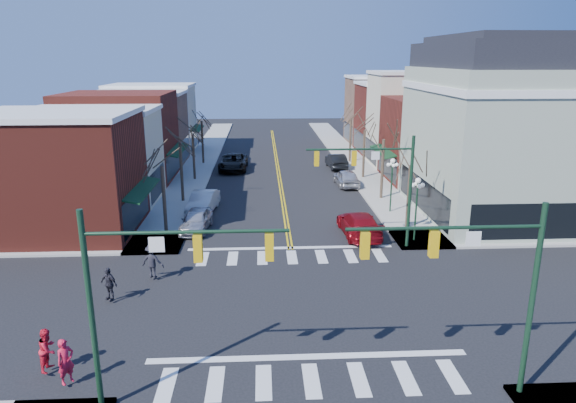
{
  "coord_description": "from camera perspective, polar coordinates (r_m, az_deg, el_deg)",
  "views": [
    {
      "loc": [
        -1.75,
        -22.86,
        11.71
      ],
      "look_at": [
        -0.1,
        8.79,
        2.8
      ],
      "focal_mm": 32.0,
      "sensor_mm": 36.0,
      "label": 1
    }
  ],
  "objects": [
    {
      "name": "pedestrian_dark_a",
      "position": [
        27.03,
        -19.29,
        -8.62
      ],
      "size": [
        1.06,
        0.83,
        1.68
      ],
      "primitive_type": "imported",
      "rotation": [
        0.0,
        0.0,
        -0.51
      ],
      "color": "#222129",
      "rests_on": "sidewalk_left"
    },
    {
      "name": "lamppost_midblock",
      "position": [
        40.12,
        11.47,
        2.79
      ],
      "size": [
        0.36,
        0.36,
        4.33
      ],
      "color": "#14331E",
      "rests_on": "ground"
    },
    {
      "name": "traffic_mast_near_left",
      "position": [
        17.39,
        -15.49,
        -8.65
      ],
      "size": [
        6.6,
        0.28,
        7.2
      ],
      "color": "#14331E",
      "rests_on": "ground"
    },
    {
      "name": "sidewalk_right",
      "position": [
        45.64,
        10.43,
        0.67
      ],
      "size": [
        3.5,
        70.0,
        0.15
      ],
      "primitive_type": "cube",
      "color": "#9E9B93",
      "rests_on": "ground"
    },
    {
      "name": "bldg_right_brick_b",
      "position": [
        66.57,
        12.21,
        8.92
      ],
      "size": [
        10.0,
        8.0,
        8.5
      ],
      "primitive_type": "cube",
      "color": "maroon",
      "rests_on": "ground"
    },
    {
      "name": "car_left_near",
      "position": [
        36.46,
        -10.17,
        -2.04
      ],
      "size": [
        2.22,
        4.6,
        1.51
      ],
      "primitive_type": "imported",
      "rotation": [
        0.0,
        0.0,
        -0.1
      ],
      "color": "#BAB9BF",
      "rests_on": "ground"
    },
    {
      "name": "ground",
      "position": [
        25.75,
        1.27,
        -11.36
      ],
      "size": [
        160.0,
        160.0,
        0.0
      ],
      "primitive_type": "plane",
      "color": "black",
      "rests_on": "ground"
    },
    {
      "name": "tree_right_d",
      "position": [
        59.47,
        6.93,
        6.66
      ],
      "size": [
        0.24,
        0.24,
        4.97
      ],
      "primitive_type": "cylinder",
      "color": "#382B21",
      "rests_on": "ground"
    },
    {
      "name": "car_right_far",
      "position": [
        56.51,
        5.39,
        4.5
      ],
      "size": [
        1.99,
        4.95,
        1.6
      ],
      "primitive_type": "imported",
      "rotation": [
        0.0,
        0.0,
        3.2
      ],
      "color": "black",
      "rests_on": "ground"
    },
    {
      "name": "tree_right_a",
      "position": [
        36.58,
        13.24,
        0.38
      ],
      "size": [
        0.24,
        0.24,
        4.62
      ],
      "primitive_type": "cylinder",
      "color": "#382B21",
      "rests_on": "ground"
    },
    {
      "name": "lamppost_corner",
      "position": [
        34.05,
        14.12,
        0.33
      ],
      "size": [
        0.36,
        0.36,
        4.33
      ],
      "color": "#14331E",
      "rests_on": "ground"
    },
    {
      "name": "car_left_far",
      "position": [
        55.62,
        -6.08,
        4.36
      ],
      "size": [
        3.04,
        6.27,
        1.72
      ],
      "primitive_type": "imported",
      "rotation": [
        0.0,
        0.0,
        -0.03
      ],
      "color": "black",
      "rests_on": "ground"
    },
    {
      "name": "bldg_right_brick_a",
      "position": [
        52.16,
        16.48,
        6.56
      ],
      "size": [
        10.0,
        8.5,
        8.0
      ],
      "primitive_type": "cube",
      "color": "maroon",
      "rests_on": "ground"
    },
    {
      "name": "car_right_mid",
      "position": [
        48.7,
        6.5,
        2.65
      ],
      "size": [
        2.15,
        4.78,
        1.6
      ],
      "primitive_type": "imported",
      "rotation": [
        0.0,
        0.0,
        3.2
      ],
      "color": "#B7B7BC",
      "rests_on": "ground"
    },
    {
      "name": "sidewalk_left",
      "position": [
        44.96,
        -11.83,
        0.36
      ],
      "size": [
        3.5,
        70.0,
        0.15
      ],
      "primitive_type": "cube",
      "color": "#9E9B93",
      "rests_on": "ground"
    },
    {
      "name": "tree_left_d",
      "position": [
        58.98,
        -9.48,
        6.45
      ],
      "size": [
        0.24,
        0.24,
        4.9
      ],
      "primitive_type": "cylinder",
      "color": "#382B21",
      "rests_on": "ground"
    },
    {
      "name": "tree_left_b",
      "position": [
        43.37,
        -11.75,
        3.14
      ],
      "size": [
        0.24,
        0.24,
        5.04
      ],
      "primitive_type": "cylinder",
      "color": "#382B21",
      "rests_on": "ground"
    },
    {
      "name": "car_right_near",
      "position": [
        35.18,
        7.91,
        -2.5
      ],
      "size": [
        2.56,
        5.7,
        1.62
      ],
      "primitive_type": "imported",
      "rotation": [
        0.0,
        0.0,
        3.19
      ],
      "color": "maroon",
      "rests_on": "ground"
    },
    {
      "name": "bldg_left_tan",
      "position": [
        60.71,
        -16.19,
        7.69
      ],
      "size": [
        10.0,
        7.5,
        7.8
      ],
      "primitive_type": "cube",
      "color": "#8A634C",
      "rests_on": "ground"
    },
    {
      "name": "bldg_right_stucco",
      "position": [
        59.33,
        14.11,
        8.74
      ],
      "size": [
        10.0,
        7.0,
        10.0
      ],
      "primitive_type": "cube",
      "color": "beige",
      "rests_on": "ground"
    },
    {
      "name": "traffic_mast_far_right",
      "position": [
        31.91,
        10.33,
        2.77
      ],
      "size": [
        6.6,
        0.28,
        7.2
      ],
      "color": "#14331E",
      "rests_on": "ground"
    },
    {
      "name": "tree_right_c",
      "position": [
        51.73,
        8.42,
        5.18
      ],
      "size": [
        0.24,
        0.24,
        4.83
      ],
      "primitive_type": "cylinder",
      "color": "#382B21",
      "rests_on": "ground"
    },
    {
      "name": "pedestrian_dark_b",
      "position": [
        28.87,
        -14.83,
        -6.4
      ],
      "size": [
        1.37,
        0.99,
        1.91
      ],
      "primitive_type": "imported",
      "rotation": [
        0.0,
        0.0,
        2.89
      ],
      "color": "black",
      "rests_on": "sidewalk_left"
    },
    {
      "name": "tree_left_c",
      "position": [
        51.18,
        -10.43,
        4.82
      ],
      "size": [
        0.24,
        0.24,
        4.55
      ],
      "primitive_type": "cylinder",
      "color": "#382B21",
      "rests_on": "ground"
    },
    {
      "name": "car_left_mid",
      "position": [
        40.68,
        -9.43,
        -0.06
      ],
      "size": [
        2.33,
        5.1,
        1.62
      ],
      "primitive_type": "imported",
      "rotation": [
        0.0,
        0.0,
        -0.13
      ],
      "color": "silver",
      "rests_on": "ground"
    },
    {
      "name": "tree_left_a",
      "position": [
        35.75,
        -13.59,
        0.12
      ],
      "size": [
        0.24,
        0.24,
        4.76
      ],
      "primitive_type": "cylinder",
      "color": "#382B21",
      "rests_on": "ground"
    },
    {
      "name": "victorian_corner",
      "position": [
        41.89,
        23.09,
        7.53
      ],
      "size": [
        12.25,
        14.25,
        13.3
      ],
      "color": "#9CA891",
      "rests_on": "ground"
    },
    {
      "name": "bldg_left_stucco_a",
      "position": [
        45.24,
        -20.69,
        4.55
      ],
      "size": [
        10.0,
        7.0,
        7.5
      ],
      "primitive_type": "cube",
      "color": "beige",
      "rests_on": "ground"
    },
    {
      "name": "bldg_right_tan",
      "position": [
        74.26,
        10.62,
        9.87
      ],
      "size": [
        10.0,
        8.0,
        9.0
      ],
      "primitive_type": "cube",
      "color": "#8A634C",
      "rests_on": "ground"
    },
    {
      "name": "pedestrian_red_b",
      "position": [
        22.28,
        -25.13,
        -14.64
      ],
      "size": [
        0.72,
        0.89,
        1.71
      ],
      "primitive_type": "imported",
      "rotation": [
        0.0,
        0.0,
        1.48
      ],
      "color": "red",
      "rests_on": "sidewalk_left"
    },
    {
      "name": "traffic_mast_near_right",
      "position": [
        18.48,
        20.74,
        -7.65
      ],
      "size": [
        6.6,
        0.28,
        7.2
      ],
      "color": "#14331E",
      "rests_on": "ground"
    },
    {
      "name": "pedestrian_red_a",
      "position": [
        21.2,
        -23.48,
        -15.98
      ],
      "size": [
        0.74,
        0.76,
        1.76
      ],
      "primitive_type": "imported",
      "rotation": [
        0.0,
        0.0,
        0.87
      ],
      "color": "red",
      "rests_on": "sidewalk_left"
    },
    {
      "name": "tree_right_b",
      "position": [
        44.03,
        10.44,
        3.48
      ],
      "size": [
        0.24,
        0.24,
        5.18
      ],
      "primitive_type": "cylinder",
      "color": "#382B21",
      "rests_on": "ground"
    },
    {
      "name": "bldg_left_stucco_b",
      "position": [
        68.2,
        -14.77,
        8.78
      ],
      "size": [
        10.0,
        8.0,
        8.2
      ],
      "primitive_type": "cube",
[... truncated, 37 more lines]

